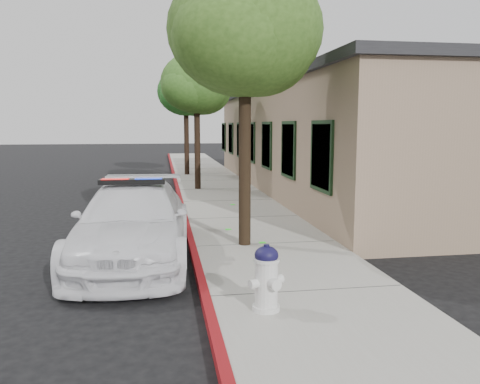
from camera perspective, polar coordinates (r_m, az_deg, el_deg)
name	(u,v)px	position (r m, az deg, el deg)	size (l,w,h in m)	color
ground	(190,253)	(10.24, -5.94, -7.26)	(120.00, 120.00, 0.00)	black
sidewalk	(242,220)	(13.30, 0.20, -3.33)	(3.20, 60.00, 0.15)	gray
red_curb	(186,221)	(13.14, -6.45, -3.50)	(0.14, 60.00, 0.16)	maroon
clapboard_building	(340,138)	(20.21, 11.79, 6.24)	(7.30, 20.89, 4.24)	#876E58
police_car	(133,223)	(9.76, -12.53, -3.55)	(2.40, 5.35, 1.64)	white
fire_hydrant	(267,278)	(6.68, 3.16, -10.10)	(0.53, 0.46, 0.93)	silver
street_tree_near	(246,37)	(10.18, 0.66, 17.92)	(3.14, 3.26, 5.75)	black
street_tree_mid	(197,86)	(19.22, -5.17, 12.39)	(2.79, 2.88, 5.33)	black
street_tree_far	(187,94)	(24.77, -6.34, 11.47)	(2.92, 2.93, 5.40)	black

